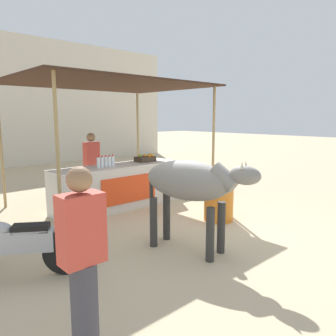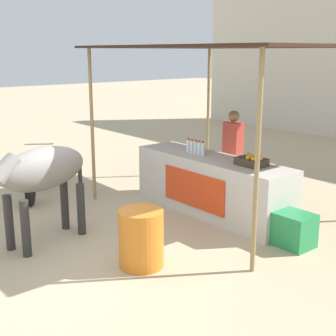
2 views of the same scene
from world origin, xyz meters
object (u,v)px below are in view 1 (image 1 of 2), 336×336
motorcycle_parked (15,245)px  passerby_on_street (83,267)px  stall_counter (119,186)px  cow (191,184)px  fruit_crate (145,159)px  water_barrel (219,202)px  vendor_behind_counter (92,167)px  cooler_box (176,187)px

motorcycle_parked → passerby_on_street: bearing=-92.5°
stall_counter → motorcycle_parked: size_ratio=1.95×
cow → passerby_on_street: passerby_on_street is taller
fruit_crate → water_barrel: fruit_crate is taller
fruit_crate → cow: size_ratio=0.24×
stall_counter → fruit_crate: size_ratio=6.82×
fruit_crate → passerby_on_street: passerby_on_street is taller
cow → motorcycle_parked: size_ratio=1.20×
stall_counter → water_barrel: bearing=-67.0°
motorcycle_parked → water_barrel: bearing=-4.1°
fruit_crate → vendor_behind_counter: (-1.04, 0.70, -0.18)m
stall_counter → passerby_on_street: bearing=-127.6°
vendor_behind_counter → cow: size_ratio=0.89×
fruit_crate → motorcycle_parked: size_ratio=0.29×
stall_counter → vendor_behind_counter: 0.87m
cooler_box → motorcycle_parked: motorcycle_parked is taller
stall_counter → motorcycle_parked: stall_counter is taller
fruit_crate → vendor_behind_counter: bearing=145.9°
stall_counter → cow: 2.86m
water_barrel → stall_counter: bearing=113.0°
cooler_box → passerby_on_street: size_ratio=0.36×
fruit_crate → cooler_box: 1.20m
motorcycle_parked → cooler_box: bearing=21.2°
stall_counter → passerby_on_street: passerby_on_street is taller
stall_counter → cooler_box: 1.72m
vendor_behind_counter → motorcycle_parked: 3.69m
vendor_behind_counter → passerby_on_street: (-2.67, -4.52, 0.00)m
motorcycle_parked → cow: bearing=-21.9°
cooler_box → fruit_crate: bearing=170.7°
cooler_box → cow: cow is taller
passerby_on_street → cooler_box: bearing=38.6°
passerby_on_street → motorcycle_parked: bearing=87.5°
vendor_behind_counter → stall_counter: bearing=-72.8°
stall_counter → water_barrel: size_ratio=4.03×
vendor_behind_counter → passerby_on_street: size_ratio=1.00×
fruit_crate → motorcycle_parked: fruit_crate is taller
stall_counter → passerby_on_street: (-2.91, -3.77, 0.37)m
vendor_behind_counter → passerby_on_street: bearing=-120.6°
cow → stall_counter: bearing=78.0°
stall_counter → cow: size_ratio=1.62×
motorcycle_parked → stall_counter: bearing=33.2°
water_barrel → motorcycle_parked: (-3.72, 0.27, 0.06)m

